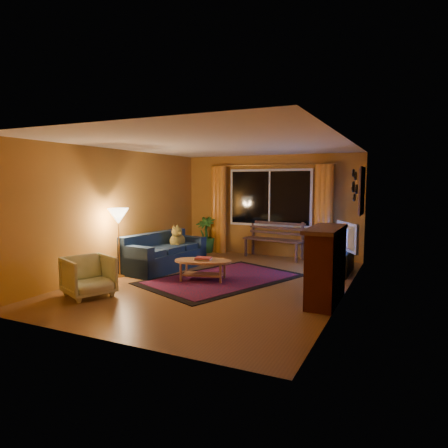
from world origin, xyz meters
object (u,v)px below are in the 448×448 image
at_px(sofa, 165,251).
at_px(tv_console, 341,262).
at_px(floor_lamp, 119,243).
at_px(bench, 273,249).
at_px(coffee_table, 203,270).
at_px(armchair, 89,274).

distance_m(sofa, tv_console, 3.64).
distance_m(floor_lamp, tv_console, 4.44).
height_order(bench, floor_lamp, floor_lamp).
distance_m(floor_lamp, coffee_table, 1.75).
bearing_deg(floor_lamp, coffee_table, 12.99).
relative_size(coffee_table, tv_console, 0.98).
distance_m(bench, sofa, 2.75).
relative_size(floor_lamp, tv_console, 1.19).
xyz_separation_m(armchair, tv_console, (3.43, 3.42, -0.13)).
xyz_separation_m(sofa, tv_console, (3.43, 1.21, -0.15)).
relative_size(bench, floor_lamp, 1.14).
height_order(bench, coffee_table, bench).
bearing_deg(tv_console, sofa, -160.55).
xyz_separation_m(bench, armchair, (-1.68, -4.38, 0.13)).
bearing_deg(armchair, sofa, 23.89).
distance_m(coffee_table, tv_console, 2.83).
distance_m(armchair, tv_console, 4.84).
xyz_separation_m(sofa, armchair, (0.00, -2.21, -0.02)).
xyz_separation_m(armchair, floor_lamp, (-0.45, 1.29, 0.30)).
xyz_separation_m(bench, tv_console, (1.75, -0.96, 0.01)).
bearing_deg(floor_lamp, sofa, 63.71).
bearing_deg(armchair, floor_lamp, 43.08).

